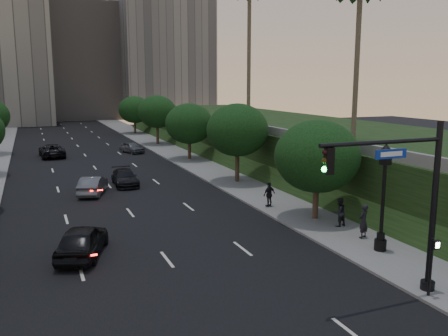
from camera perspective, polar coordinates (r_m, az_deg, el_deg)
name	(u,v)px	position (r m, az deg, el deg)	size (l,w,h in m)	color
ground	(202,304)	(19.05, -2.70, -16.04)	(160.00, 160.00, 0.00)	black
road_surface	(98,171)	(47.22, -14.97, -0.37)	(16.00, 140.00, 0.02)	black
sidewalk_right	(198,164)	(49.49, -3.14, 0.52)	(4.50, 140.00, 0.15)	slate
embankment	(306,142)	(52.46, 9.81, 3.06)	(18.00, 90.00, 4.00)	black
parapet_wall	(234,123)	(48.26, 1.26, 5.40)	(0.35, 90.00, 0.70)	slate
office_block_mid	(80,63)	(118.77, -16.95, 12.03)	(22.00, 18.00, 26.00)	gray
office_block_right	(161,41)	(116.36, -7.63, 14.89)	(20.00, 22.00, 36.00)	gray
tree_right_a	(317,156)	(29.25, 11.14, 1.38)	(5.20, 5.20, 6.24)	#38281C
tree_right_b	(237,130)	(39.67, 1.62, 4.59)	(5.20, 5.20, 6.74)	#38281C
tree_right_c	(189,124)	(51.83, -4.22, 5.35)	(5.20, 5.20, 6.24)	#38281C
tree_right_d	(157,112)	(65.22, -8.07, 6.71)	(5.20, 5.20, 6.74)	#38281C
tree_right_e	(134,110)	(79.85, -10.73, 6.92)	(5.20, 5.20, 6.24)	#38281C
traffic_signal_mast	(412,208)	(19.68, 21.72, -4.50)	(5.68, 0.56, 7.00)	black
street_lamp	(383,202)	(24.65, 18.57, -3.90)	(0.64, 0.64, 5.62)	black
pedestrian_signal	(432,262)	(20.45, 23.75, -10.27)	(0.30, 0.33, 2.50)	black
sedan_near_left	(82,241)	(24.48, -16.70, -8.37)	(1.88, 4.68, 1.59)	black
sedan_mid_left	(93,185)	(37.48, -15.50, -2.01)	(1.51, 4.34, 1.43)	#4D5054
sedan_far_left	(52,151)	(57.59, -20.01, 1.99)	(2.54, 5.52, 1.53)	black
sedan_near_right	(125,178)	(40.13, -11.84, -1.14)	(1.84, 4.53, 1.31)	black
sedan_far_right	(132,147)	(58.49, -11.04, 2.45)	(1.61, 3.99, 1.36)	#515358
pedestrian_a	(363,221)	(26.73, 16.42, -6.15)	(0.68, 0.44, 1.86)	black
pedestrian_b	(339,212)	(28.46, 13.70, -5.18)	(0.83, 0.65, 1.71)	black
pedestrian_c	(269,194)	(32.16, 5.46, -3.16)	(0.99, 0.41, 1.69)	black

